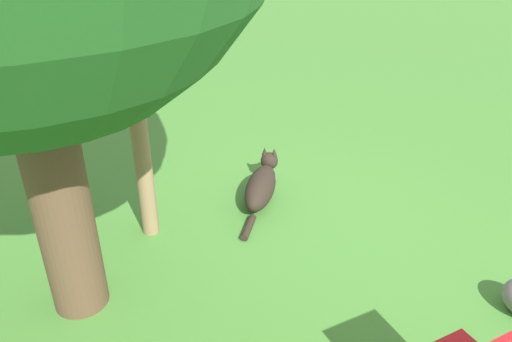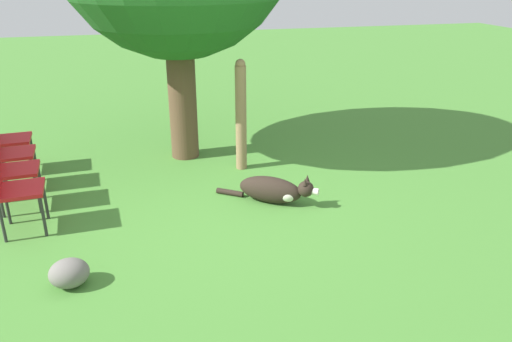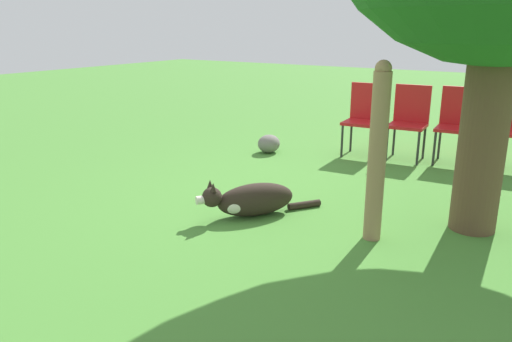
% 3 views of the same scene
% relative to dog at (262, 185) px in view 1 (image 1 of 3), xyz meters
% --- Properties ---
extents(ground_plane, '(30.00, 30.00, 0.00)m').
position_rel_dog_xyz_m(ground_plane, '(-0.69, 0.52, -0.15)').
color(ground_plane, '#478433').
extents(dog, '(1.01, 0.76, 0.37)m').
position_rel_dog_xyz_m(dog, '(0.00, 0.00, 0.00)').
color(dog, '#2D231C').
rests_on(dog, ground_plane).
extents(fence_post, '(0.14, 0.14, 1.40)m').
position_rel_dog_xyz_m(fence_post, '(-0.12, 1.08, 0.56)').
color(fence_post, '#937551').
rests_on(fence_post, ground_plane).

